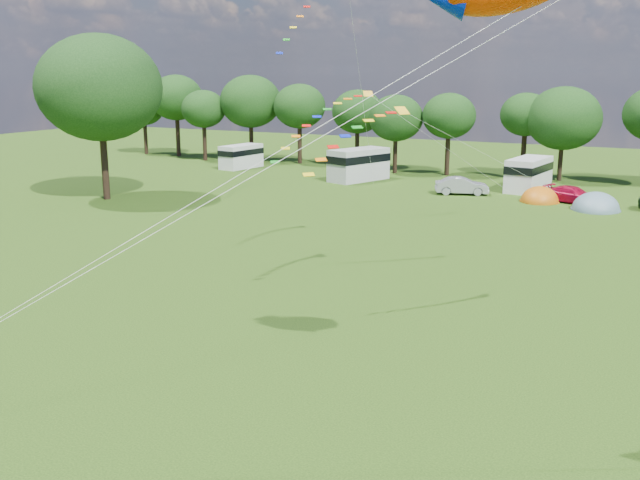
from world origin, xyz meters
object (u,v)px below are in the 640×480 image
at_px(big_tree, 99,88).
at_px(campervan_c, 529,173).
at_px(car_b, 462,186).
at_px(tent_orange, 539,201).
at_px(car_c, 573,195).
at_px(campervan_b, 359,163).
at_px(campervan_a, 241,156).
at_px(tent_greyblue, 595,210).

bearing_deg(big_tree, campervan_c, 33.77).
relative_size(car_b, tent_orange, 1.21).
relative_size(car_b, car_c, 0.96).
distance_m(campervan_b, tent_orange, 18.28).
xyz_separation_m(campervan_a, campervan_c, (30.84, -1.05, 0.20)).
height_order(campervan_a, tent_orange, campervan_a).
height_order(big_tree, campervan_b, big_tree).
bearing_deg(tent_greyblue, campervan_b, 166.01).
height_order(car_c, tent_orange, car_c).
height_order(campervan_b, tent_orange, campervan_b).
distance_m(car_b, campervan_b, 11.67).
relative_size(campervan_b, campervan_c, 1.10).
height_order(big_tree, campervan_c, big_tree).
distance_m(campervan_b, tent_greyblue, 22.99).
distance_m(big_tree, car_b, 31.01).
relative_size(big_tree, campervan_c, 2.15).
relative_size(big_tree, car_c, 3.02).
relative_size(tent_orange, tent_greyblue, 0.86).
distance_m(car_c, tent_orange, 2.61).
bearing_deg(campervan_b, tent_greyblue, -84.26).
bearing_deg(car_c, big_tree, 133.79).
bearing_deg(campervan_a, campervan_c, -84.28).
height_order(car_b, campervan_b, campervan_b).
distance_m(campervan_a, campervan_c, 30.86).
height_order(big_tree, car_b, big_tree).
height_order(campervan_c, tent_greyblue, campervan_c).
xyz_separation_m(big_tree, campervan_b, (14.38, 18.86, -7.38)).
distance_m(big_tree, campervan_a, 22.59).
bearing_deg(campervan_c, tent_greyblue, -129.54).
distance_m(car_b, tent_orange, 6.70).
bearing_deg(campervan_c, campervan_b, 102.12).
bearing_deg(campervan_a, car_c, -91.40).
height_order(car_b, car_c, car_b).
height_order(car_b, campervan_a, campervan_a).
relative_size(car_b, campervan_b, 0.62).
bearing_deg(car_c, campervan_c, 63.51).
relative_size(campervan_a, campervan_b, 0.80).
distance_m(car_c, campervan_a, 35.71).
relative_size(car_b, campervan_a, 0.78).
distance_m(car_b, car_c, 9.09).
relative_size(car_c, campervan_b, 0.65).
bearing_deg(big_tree, campervan_a, 91.74).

